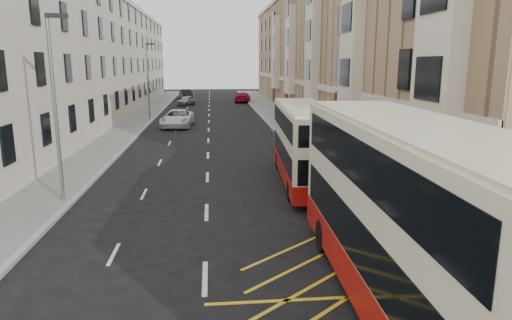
{
  "coord_description": "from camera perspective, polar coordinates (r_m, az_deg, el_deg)",
  "views": [
    {
      "loc": [
        0.28,
        -8.35,
        6.16
      ],
      "look_at": [
        1.99,
        8.98,
        2.42
      ],
      "focal_mm": 32.0,
      "sensor_mm": 36.0,
      "label": 1
    }
  ],
  "objects": [
    {
      "name": "pavement_right",
      "position": [
        39.59,
        5.7,
        3.22
      ],
      "size": [
        4.0,
        120.0,
        0.15
      ],
      "primitive_type": "cube",
      "color": "#60605C",
      "rests_on": "ground"
    },
    {
      "name": "pavement_left",
      "position": [
        39.6,
        -16.9,
        2.76
      ],
      "size": [
        3.0,
        120.0,
        0.15
      ],
      "primitive_type": "cube",
      "color": "#60605C",
      "rests_on": "ground"
    },
    {
      "name": "kerb_right",
      "position": [
        39.25,
        2.83,
        3.19
      ],
      "size": [
        0.25,
        120.0,
        0.15
      ],
      "primitive_type": "cube",
      "color": "#979691",
      "rests_on": "ground"
    },
    {
      "name": "kerb_left",
      "position": [
        39.34,
        -14.75,
        2.82
      ],
      "size": [
        0.25,
        120.0,
        0.15
      ],
      "primitive_type": "cube",
      "color": "#979691",
      "rests_on": "ground"
    },
    {
      "name": "road_markings",
      "position": [
        53.71,
        -5.91,
        5.48
      ],
      "size": [
        10.0,
        110.0,
        0.01
      ],
      "primitive_type": null,
      "color": "silver",
      "rests_on": "ground"
    },
    {
      "name": "terrace_right",
      "position": [
        55.69,
        9.85,
        13.35
      ],
      "size": [
        10.75,
        79.0,
        15.25
      ],
      "color": "tan",
      "rests_on": "ground"
    },
    {
      "name": "terrace_left",
      "position": [
        55.57,
        -20.35,
        11.76
      ],
      "size": [
        9.18,
        79.0,
        13.25
      ],
      "color": "beige",
      "rests_on": "ground"
    },
    {
      "name": "guard_railing",
      "position": [
        16.2,
        16.48,
        -7.5
      ],
      "size": [
        0.06,
        6.56,
        1.01
      ],
      "color": "red",
      "rests_on": "pavement_right"
    },
    {
      "name": "street_lamp_near",
      "position": [
        21.46,
        -23.8,
        7.03
      ],
      "size": [
        0.93,
        0.18,
        8.0
      ],
      "color": "slate",
      "rests_on": "pavement_left"
    },
    {
      "name": "street_lamp_far",
      "position": [
        50.81,
        -13.32,
        10.09
      ],
      "size": [
        0.93,
        0.18,
        8.0
      ],
      "color": "slate",
      "rests_on": "pavement_left"
    },
    {
      "name": "double_decker_front",
      "position": [
        11.65,
        18.75,
        -7.07
      ],
      "size": [
        3.15,
        12.18,
        4.83
      ],
      "rotation": [
        0.0,
        0.0,
        -0.03
      ],
      "color": "beige",
      "rests_on": "ground"
    },
    {
      "name": "double_decker_rear",
      "position": [
        23.59,
        6.01,
        2.02
      ],
      "size": [
        2.91,
        10.2,
        4.02
      ],
      "rotation": [
        0.0,
        0.0,
        -0.06
      ],
      "color": "beige",
      "rests_on": "ground"
    },
    {
      "name": "pedestrian_far",
      "position": [
        15.64,
        23.8,
        -7.97
      ],
      "size": [
        1.15,
        0.91,
        1.83
      ],
      "primitive_type": "imported",
      "rotation": [
        0.0,
        0.0,
        2.64
      ],
      "color": "black",
      "rests_on": "pavement_right"
    },
    {
      "name": "white_van",
      "position": [
        45.06,
        -9.77,
        5.15
      ],
      "size": [
        3.2,
        6.14,
        1.65
      ],
      "primitive_type": "imported",
      "rotation": [
        0.0,
        0.0,
        -0.08
      ],
      "color": "white",
      "rests_on": "ground"
    },
    {
      "name": "car_silver",
      "position": [
        67.86,
        -8.72,
        7.36
      ],
      "size": [
        2.99,
        4.32,
        1.37
      ],
      "primitive_type": "imported",
      "rotation": [
        0.0,
        0.0,
        -0.38
      ],
      "color": "#95989C",
      "rests_on": "ground"
    },
    {
      "name": "car_dark",
      "position": [
        80.08,
        -8.77,
        8.15
      ],
      "size": [
        2.66,
        5.11,
        1.6
      ],
      "primitive_type": "imported",
      "rotation": [
        0.0,
        0.0,
        0.21
      ],
      "color": "black",
      "rests_on": "ground"
    },
    {
      "name": "car_red",
      "position": [
        72.11,
        -1.71,
        7.85
      ],
      "size": [
        3.04,
        5.71,
        1.58
      ],
      "primitive_type": "imported",
      "rotation": [
        0.0,
        0.0,
        2.98
      ],
      "color": "#A60520",
      "rests_on": "ground"
    }
  ]
}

